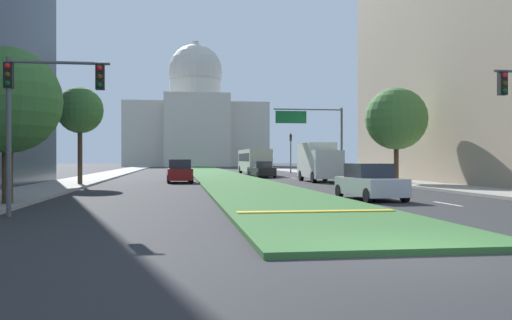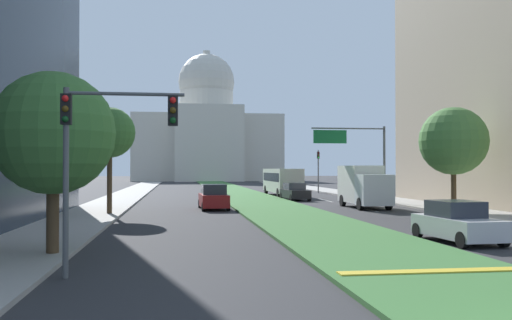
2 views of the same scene
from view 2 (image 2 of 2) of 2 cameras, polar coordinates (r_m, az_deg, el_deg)
The scene contains 18 objects.
ground_plane at distance 73.77m, azimuth -2.54°, elevation -3.18°, with size 291.43×291.43×0.00m, color #2B2B2D.
grass_median at distance 67.18m, azimuth -2.01°, elevation -3.35°, with size 5.86×119.22×0.14m, color #386B33.
median_curb_nose at distance 16.37m, azimuth 17.48°, elevation -10.77°, with size 5.27×0.50×0.04m, color gold.
lane_dashes_right at distance 39.73m, azimuth 12.17°, elevation -5.15°, with size 0.16×36.10×0.01m.
sidewalk_left at distance 60.46m, azimuth -13.18°, elevation -3.60°, with size 4.00×119.22×0.15m, color #9E9991.
sidewalk_right at distance 63.24m, azimuth 9.93°, elevation -3.49°, with size 4.00×119.22×0.15m, color #9E9991.
capitol_building at distance 139.22m, azimuth -5.06°, elevation 2.56°, with size 35.38×26.48×32.42m.
traffic_light_near_left at distance 15.92m, azimuth -15.83°, elevation 2.08°, with size 3.34×0.35×5.20m.
traffic_light_far_right at distance 68.28m, azimuth 6.37°, elevation -0.58°, with size 0.28×0.35×5.20m.
overhead_guide_sign at distance 47.07m, azimuth 10.22°, elevation 1.21°, with size 6.34×0.20×6.50m.
street_tree_left_near at distance 20.02m, azimuth -19.99°, elevation 2.55°, with size 4.15×4.15×6.25m.
street_tree_left_mid at distance 36.50m, azimuth -14.70°, elevation 2.67°, with size 3.21×3.21×6.86m.
street_tree_right_mid at distance 39.67m, azimuth 19.49°, elevation 1.82°, with size 4.55×4.55×7.10m.
sedan_lead_stopped at distance 24.15m, azimuth 19.82°, elevation -6.04°, with size 2.21×4.41×1.67m.
sedan_midblock at distance 40.75m, azimuth -4.35°, elevation -3.86°, with size 2.09×4.51×1.83m.
sedan_distant at distance 52.51m, azimuth 3.98°, elevation -3.28°, with size 2.17×4.65×1.64m.
box_truck_delivery at distance 43.03m, azimuth 10.92°, elevation -2.59°, with size 2.40×6.40×3.20m.
city_bus at distance 60.91m, azimuth 2.67°, elevation -2.01°, with size 2.62×11.00×2.95m.
Camera 2 is at (-6.90, -7.15, 2.99)m, focal length 39.21 mm.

